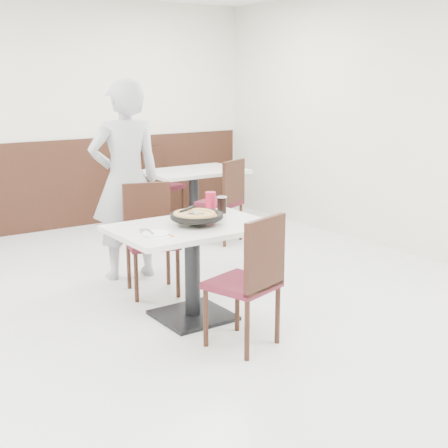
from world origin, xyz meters
TOP-DOWN VIEW (x-y plane):
  - floor at (0.00, 0.00)m, footprint 7.00×7.00m
  - wall_back at (0.00, 3.50)m, footprint 6.00×0.04m
  - wall_right at (3.00, 0.00)m, footprint 0.04×7.00m
  - wainscot_back at (0.00, 3.48)m, footprint 5.90×0.03m
  - main_table at (0.11, 0.01)m, footprint 1.20×0.81m
  - chair_near at (0.12, -0.62)m, footprint 0.52×0.52m
  - chair_far at (0.12, 0.70)m, footprint 0.52×0.52m
  - trivet at (0.17, 0.02)m, footprint 0.13×0.13m
  - pizza_pan at (0.15, 0.00)m, footprint 0.35×0.35m
  - pizza at (0.14, 0.02)m, footprint 0.35×0.35m
  - pizza_server at (0.15, 0.02)m, footprint 0.10×0.12m
  - napkin at (-0.28, -0.14)m, footprint 0.18×0.18m
  - side_plate at (-0.27, -0.10)m, footprint 0.19×0.19m
  - fork at (-0.29, -0.06)m, footprint 0.05×0.16m
  - cola_glass at (0.54, 0.24)m, footprint 0.08×0.08m
  - red_cup at (0.52, 0.37)m, footprint 0.09×0.09m
  - diner_person at (0.16, 1.25)m, footprint 0.73×0.54m
  - bg_table_right at (1.64, 2.45)m, footprint 1.26×0.90m
  - bg_chair_right_near at (1.60, 1.84)m, footprint 0.55×0.55m
  - bg_chair_right_far at (1.61, 3.14)m, footprint 0.56×0.56m

SIDE VIEW (x-z plane):
  - floor at x=0.00m, z-range 0.00..0.00m
  - main_table at x=0.11m, z-range 0.00..0.75m
  - bg_table_right at x=1.64m, z-range 0.00..0.75m
  - chair_near at x=0.12m, z-range 0.00..0.95m
  - chair_far at x=0.12m, z-range 0.00..0.95m
  - bg_chair_right_near at x=1.60m, z-range 0.00..0.95m
  - bg_chair_right_far at x=1.61m, z-range 0.00..0.95m
  - wainscot_back at x=0.00m, z-range 0.00..1.10m
  - napkin at x=-0.28m, z-range 0.75..0.75m
  - side_plate at x=-0.27m, z-range 0.75..0.77m
  - trivet at x=0.17m, z-range 0.75..0.79m
  - fork at x=-0.29m, z-range 0.77..0.77m
  - pizza_pan at x=0.15m, z-range 0.79..0.80m
  - pizza at x=0.14m, z-range 0.80..0.82m
  - cola_glass at x=0.54m, z-range 0.75..0.88m
  - red_cup at x=0.52m, z-range 0.75..0.91m
  - pizza_server at x=0.15m, z-range 0.84..0.84m
  - diner_person at x=0.16m, z-range 0.00..1.84m
  - wall_back at x=0.00m, z-range 0.00..2.80m
  - wall_right at x=3.00m, z-range 0.00..2.80m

